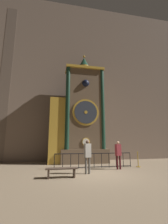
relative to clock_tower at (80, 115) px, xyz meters
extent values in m
plane|color=#847056|center=(0.19, -4.03, -3.77)|extent=(28.00, 28.00, 0.00)
cube|color=#7A6656|center=(0.19, 1.50, 4.13)|extent=(24.00, 0.30, 15.81)
cube|color=brown|center=(-6.41, 1.40, 3.34)|extent=(0.90, 0.12, 14.23)
cube|color=brown|center=(0.35, 0.03, -3.24)|extent=(3.73, 1.61, 1.06)
cube|color=brown|center=(0.35, 0.03, 0.67)|extent=(2.98, 1.40, 6.77)
cube|color=gold|center=(0.35, -0.07, 3.95)|extent=(3.22, 1.54, 0.20)
cylinder|color=gold|center=(0.35, -0.70, -2.16)|extent=(0.62, 0.05, 0.62)
cylinder|color=silver|center=(0.35, -0.73, -2.16)|extent=(0.51, 0.03, 0.51)
cylinder|color=gold|center=(0.35, -0.70, 0.13)|extent=(2.10, 0.07, 2.10)
cylinder|color=#2D333D|center=(0.35, -0.74, 0.13)|extent=(1.81, 0.04, 1.81)
cylinder|color=gold|center=(0.35, -0.76, 0.13)|extent=(0.25, 0.03, 0.25)
cube|color=#3A2D21|center=(0.35, -0.18, 2.57)|extent=(0.75, 0.42, 0.75)
sphere|color=black|center=(0.35, -0.62, 2.57)|extent=(0.60, 0.60, 0.60)
cylinder|color=#193828|center=(-1.07, -0.56, 0.67)|extent=(0.36, 0.36, 6.77)
cylinder|color=#193828|center=(1.77, -0.56, 0.67)|extent=(0.36, 0.36, 6.77)
cylinder|color=gold|center=(0.35, 0.03, 4.20)|extent=(0.98, 0.98, 0.30)
cone|color=#1C3D2C|center=(0.35, 0.03, 4.80)|extent=(0.93, 0.93, 0.90)
sphere|color=gold|center=(0.35, 0.03, 5.37)|extent=(0.20, 0.20, 0.20)
cube|color=#4C3828|center=(-1.79, 0.08, -1.25)|extent=(1.20, 1.19, 5.06)
cube|color=gold|center=(-1.79, -0.53, -1.25)|extent=(1.26, 0.06, 5.06)
cylinder|color=black|center=(-1.95, -2.32, -3.32)|extent=(0.04, 0.04, 0.91)
cylinder|color=black|center=(-1.45, -2.32, -3.32)|extent=(0.04, 0.04, 0.91)
cylinder|color=black|center=(-0.95, -2.32, -3.32)|extent=(0.04, 0.04, 0.91)
cylinder|color=black|center=(-0.45, -2.32, -3.32)|extent=(0.04, 0.04, 0.91)
cylinder|color=black|center=(0.05, -2.32, -3.32)|extent=(0.04, 0.04, 0.91)
cylinder|color=black|center=(0.55, -2.32, -3.32)|extent=(0.04, 0.04, 0.91)
cylinder|color=black|center=(1.05, -2.32, -3.32)|extent=(0.04, 0.04, 0.91)
cylinder|color=black|center=(1.55, -2.32, -3.32)|extent=(0.04, 0.04, 0.91)
cylinder|color=black|center=(2.06, -2.32, -3.32)|extent=(0.04, 0.04, 0.91)
cylinder|color=black|center=(2.56, -2.32, -3.32)|extent=(0.04, 0.04, 0.91)
cylinder|color=black|center=(3.06, -2.32, -3.32)|extent=(0.04, 0.04, 0.91)
cylinder|color=black|center=(0.55, -2.32, -2.88)|extent=(5.01, 0.05, 0.05)
cylinder|color=black|center=(0.55, -2.32, -3.71)|extent=(5.01, 0.04, 0.04)
cylinder|color=#58554F|center=(-0.31, -3.94, -3.36)|extent=(0.11, 0.11, 0.83)
cylinder|color=#58554F|center=(-0.13, -3.94, -3.36)|extent=(0.11, 0.11, 0.83)
cube|color=gray|center=(-0.22, -3.94, -2.59)|extent=(0.38, 0.30, 0.72)
sphere|color=brown|center=(-0.22, -3.94, -2.14)|extent=(0.20, 0.20, 0.20)
cylinder|color=#461518|center=(1.81, -3.07, -3.38)|extent=(0.11, 0.11, 0.80)
cylinder|color=#461518|center=(1.99, -3.07, -3.38)|extent=(0.11, 0.11, 0.80)
cube|color=maroon|center=(1.90, -3.07, -2.63)|extent=(0.39, 0.30, 0.69)
sphere|color=tan|center=(1.90, -3.07, -2.20)|extent=(0.19, 0.19, 0.19)
cylinder|color=#B28E33|center=(3.50, -2.55, -3.76)|extent=(0.28, 0.28, 0.04)
cylinder|color=#B28E33|center=(3.50, -2.55, -3.32)|extent=(0.06, 0.06, 0.91)
sphere|color=#B28E33|center=(3.50, -2.55, -2.83)|extent=(0.09, 0.09, 0.09)
cube|color=#423328|center=(-1.61, -4.53, -3.36)|extent=(1.49, 0.40, 0.05)
cube|color=#423328|center=(-2.21, -4.53, -3.58)|extent=(0.08, 0.36, 0.39)
cube|color=#423328|center=(-1.01, -4.53, -3.58)|extent=(0.08, 0.36, 0.39)
camera|label=1|loc=(-1.98, -12.03, -2.08)|focal=24.00mm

